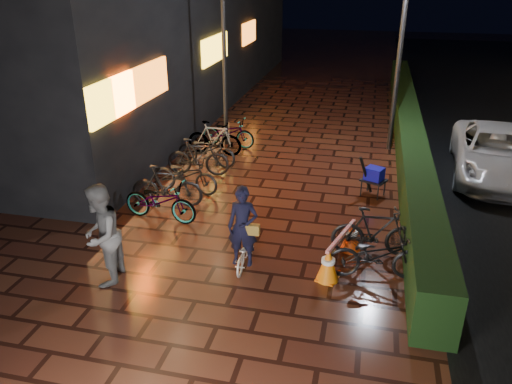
% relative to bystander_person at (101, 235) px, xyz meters
% --- Properties ---
extents(ground, '(80.00, 80.00, 0.00)m').
position_rel_bystander_person_xyz_m(ground, '(2.32, 1.44, -0.94)').
color(ground, '#381911').
rests_on(ground, ground).
extents(hedge, '(0.70, 20.00, 1.00)m').
position_rel_bystander_person_xyz_m(hedge, '(5.62, 9.44, -0.44)').
color(hedge, black).
rests_on(hedge, ground).
extents(bystander_person, '(0.83, 1.00, 1.88)m').
position_rel_bystander_person_xyz_m(bystander_person, '(0.00, 0.00, 0.00)').
color(bystander_person, '#535255').
rests_on(bystander_person, ground).
extents(van, '(2.62, 4.94, 1.32)m').
position_rel_bystander_person_xyz_m(van, '(7.84, 6.95, -0.27)').
color(van, silver).
rests_on(van, ground).
extents(lamp_post_hedge, '(0.54, 0.22, 5.70)m').
position_rel_bystander_person_xyz_m(lamp_post_hedge, '(5.07, 8.62, 2.19)').
color(lamp_post_hedge, black).
rests_on(lamp_post_hedge, ground).
extents(lamp_post_sf, '(0.46, 0.15, 4.81)m').
position_rel_bystander_person_xyz_m(lamp_post_sf, '(-0.04, 7.94, 1.71)').
color(lamp_post_sf, black).
rests_on(lamp_post_sf, ground).
extents(cyclist, '(0.61, 1.17, 1.67)m').
position_rel_bystander_person_xyz_m(cyclist, '(2.31, 1.01, -0.32)').
color(cyclist, white).
rests_on(cyclist, ground).
extents(traffic_barrier, '(0.79, 1.61, 0.66)m').
position_rel_bystander_person_xyz_m(traffic_barrier, '(4.08, 1.53, -0.61)').
color(traffic_barrier, orange).
rests_on(traffic_barrier, ground).
extents(cart_assembly, '(0.76, 0.66, 1.06)m').
position_rel_bystander_person_xyz_m(cart_assembly, '(4.62, 4.90, -0.40)').
color(cart_assembly, black).
rests_on(cart_assembly, ground).
extents(parked_bikes_storefront, '(1.99, 6.03, 1.03)m').
position_rel_bystander_person_xyz_m(parked_bikes_storefront, '(-0.03, 5.07, -0.46)').
color(parked_bikes_storefront, black).
rests_on(parked_bikes_storefront, ground).
extents(parked_bikes_hedge, '(1.84, 1.57, 1.03)m').
position_rel_bystander_person_xyz_m(parked_bikes_hedge, '(4.73, 1.59, -0.45)').
color(parked_bikes_hedge, black).
rests_on(parked_bikes_hedge, ground).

